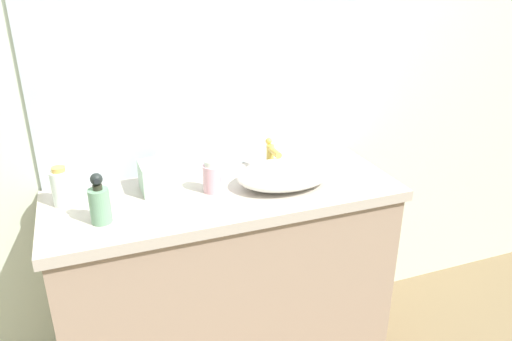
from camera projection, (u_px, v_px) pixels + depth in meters
bathroom_wall_rear at (191, 83)px, 2.06m from camera, size 6.00×0.06×2.60m
vanity_counter at (228, 284)px, 2.15m from camera, size 1.43×0.53×0.92m
wall_mirror_panel at (203, 40)px, 1.97m from camera, size 1.40×0.01×1.12m
sink_basin at (285, 174)px, 2.00m from camera, size 0.41×0.27×0.10m
faucet at (271, 154)px, 2.11m from camera, size 0.03×0.13×0.15m
soap_dispenser at (100, 203)px, 1.70m from camera, size 0.07×0.07×0.19m
lotion_bottle at (213, 177)px, 1.94m from camera, size 0.07×0.07×0.13m
perfume_bottle at (61, 187)px, 1.83m from camera, size 0.07×0.07×0.15m
tissue_box at (158, 175)px, 1.95m from camera, size 0.14×0.14×0.16m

